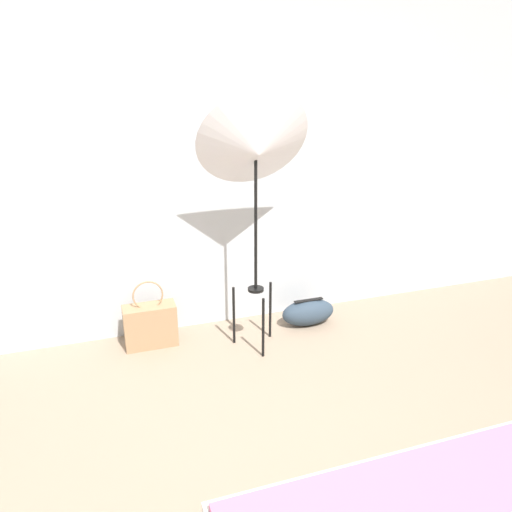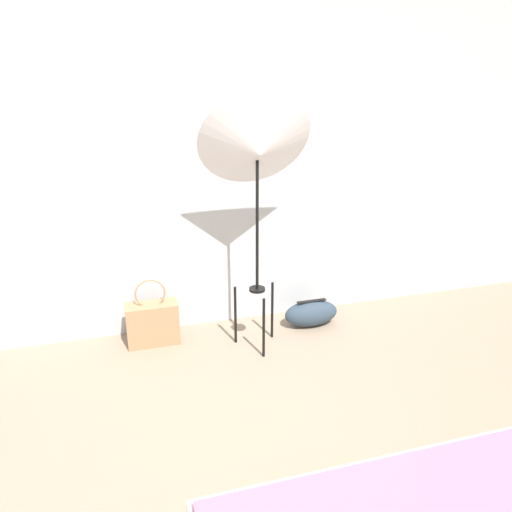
{
  "view_description": "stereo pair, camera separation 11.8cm",
  "coord_description": "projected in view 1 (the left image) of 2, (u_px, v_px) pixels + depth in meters",
  "views": [
    {
      "loc": [
        -0.88,
        -1.37,
        1.95
      ],
      "look_at": [
        0.08,
        1.52,
        0.81
      ],
      "focal_mm": 35.0,
      "sensor_mm": 36.0,
      "label": 1
    },
    {
      "loc": [
        -0.77,
        -1.4,
        1.95
      ],
      "look_at": [
        0.08,
        1.52,
        0.81
      ],
      "focal_mm": 35.0,
      "sensor_mm": 36.0,
      "label": 2
    }
  ],
  "objects": [
    {
      "name": "duffel_bag",
      "position": [
        308.0,
        312.0,
        4.05
      ],
      "size": [
        0.44,
        0.21,
        0.22
      ],
      "color": "#2D3D4C",
      "rests_on": "ground_plane"
    },
    {
      "name": "wall_back",
      "position": [
        215.0,
        164.0,
        3.7
      ],
      "size": [
        8.0,
        0.05,
        2.6
      ],
      "color": "#B7BCC1",
      "rests_on": "ground_plane"
    },
    {
      "name": "tote_bag",
      "position": [
        150.0,
        325.0,
        3.72
      ],
      "size": [
        0.39,
        0.17,
        0.52
      ],
      "color": "#9E7A56",
      "rests_on": "ground_plane"
    },
    {
      "name": "photo_umbrella",
      "position": [
        256.0,
        149.0,
        3.27
      ],
      "size": [
        0.77,
        0.55,
        1.85
      ],
      "color": "black",
      "rests_on": "ground_plane"
    }
  ]
}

